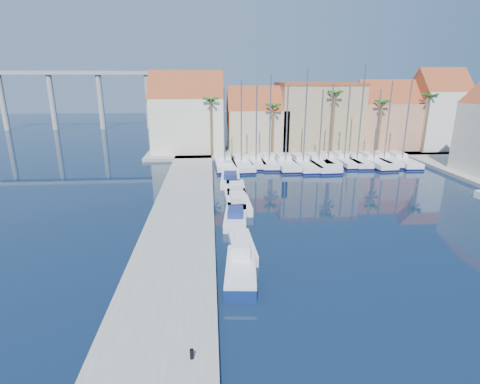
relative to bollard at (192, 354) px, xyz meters
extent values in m
plane|color=black|center=(7.21, 4.57, -0.74)|extent=(260.00, 260.00, 0.00)
cube|color=gray|center=(-1.79, 18.07, -0.49)|extent=(6.00, 77.00, 0.50)
cube|color=gray|center=(17.21, 52.57, -0.49)|extent=(54.00, 16.00, 0.50)
cylinder|color=black|center=(0.00, 0.00, 0.00)|extent=(0.19, 0.19, 0.47)
cube|color=navy|center=(2.84, 7.70, -0.30)|extent=(2.46, 5.93, 0.87)
cube|color=white|center=(2.84, 7.70, 0.23)|extent=(2.46, 5.93, 0.19)
cube|color=white|center=(2.95, 8.85, 0.76)|extent=(1.39, 1.65, 1.06)
cube|color=white|center=(3.26, 11.70, -0.34)|extent=(1.89, 5.29, 0.80)
cube|color=white|center=(3.29, 11.18, 0.36)|extent=(1.25, 1.88, 0.60)
cube|color=white|center=(3.21, 18.16, -0.34)|extent=(2.56, 6.30, 0.80)
cube|color=navy|center=(3.15, 17.55, 0.36)|extent=(1.58, 2.27, 0.60)
cube|color=white|center=(3.69, 22.56, -0.34)|extent=(2.49, 7.30, 0.80)
cube|color=white|center=(3.71, 21.84, 0.36)|extent=(1.68, 2.57, 0.60)
cube|color=white|center=(3.81, 26.77, -0.34)|extent=(2.22, 6.49, 0.80)
cube|color=white|center=(3.79, 26.13, 0.36)|extent=(1.50, 2.29, 0.60)
cube|color=white|center=(3.46, 31.67, -0.34)|extent=(2.77, 7.29, 0.80)
cube|color=navy|center=(3.41, 30.96, 0.36)|extent=(1.77, 2.60, 0.60)
cube|color=white|center=(3.43, 38.22, -0.34)|extent=(1.78, 5.18, 0.80)
cube|color=white|center=(3.44, 37.70, 0.36)|extent=(1.20, 1.83, 0.60)
cube|color=white|center=(3.07, 40.81, -0.24)|extent=(3.16, 10.74, 1.00)
cube|color=#0C0E40|center=(3.07, 40.81, -0.56)|extent=(3.22, 10.80, 0.28)
cube|color=white|center=(3.03, 41.87, 0.56)|extent=(2.05, 3.26, 0.60)
cylinder|color=slate|center=(3.09, 40.27, 5.41)|extent=(0.20, 0.20, 10.30)
cube|color=white|center=(5.47, 40.27, -0.24)|extent=(3.46, 10.49, 1.00)
cube|color=#0C0E40|center=(5.47, 40.27, -0.56)|extent=(3.53, 10.56, 0.28)
cube|color=white|center=(5.39, 41.30, 0.56)|extent=(2.11, 3.23, 0.60)
cylinder|color=slate|center=(5.51, 39.76, 5.98)|extent=(0.20, 0.20, 11.43)
cube|color=white|center=(7.79, 41.03, -0.24)|extent=(2.28, 8.12, 1.00)
cube|color=#0C0E40|center=(7.79, 41.03, -0.56)|extent=(2.34, 8.18, 0.28)
cube|color=white|center=(7.77, 41.84, 0.56)|extent=(1.52, 2.45, 0.60)
cylinder|color=slate|center=(7.80, 40.63, 5.63)|extent=(0.20, 0.20, 10.73)
cube|color=white|center=(9.78, 40.82, -0.24)|extent=(2.76, 8.86, 1.00)
cube|color=#0C0E40|center=(9.78, 40.82, -0.56)|extent=(2.82, 8.93, 0.28)
cube|color=white|center=(9.83, 41.69, 0.56)|extent=(1.74, 2.71, 0.60)
cylinder|color=slate|center=(9.76, 40.38, 6.35)|extent=(0.20, 0.20, 12.18)
cube|color=white|center=(12.09, 40.13, -0.24)|extent=(2.79, 10.43, 1.00)
cube|color=#0C0E40|center=(12.09, 40.13, -0.56)|extent=(2.85, 10.49, 0.28)
cube|color=white|center=(12.08, 41.17, 0.56)|extent=(1.92, 3.14, 0.60)
cylinder|color=slate|center=(12.09, 39.61, 5.55)|extent=(0.20, 0.20, 10.57)
cube|color=white|center=(14.63, 39.77, -0.24)|extent=(3.57, 11.37, 1.00)
cube|color=#0C0E40|center=(14.63, 39.77, -0.56)|extent=(3.63, 11.44, 0.28)
cube|color=white|center=(14.56, 40.89, 0.56)|extent=(2.24, 3.48, 0.60)
cylinder|color=slate|center=(14.66, 39.21, 6.73)|extent=(0.20, 0.20, 12.94)
cube|color=white|center=(17.00, 39.92, -0.24)|extent=(3.93, 12.13, 1.00)
cube|color=#0C0E40|center=(17.00, 39.92, -0.56)|extent=(3.99, 12.19, 0.28)
cube|color=white|center=(16.92, 41.11, 0.56)|extent=(2.42, 3.72, 0.60)
cylinder|color=slate|center=(17.04, 39.32, 5.33)|extent=(0.20, 0.20, 10.12)
cube|color=white|center=(18.94, 41.18, -0.24)|extent=(2.86, 8.99, 1.00)
cube|color=#0C0E40|center=(18.94, 41.18, -0.56)|extent=(2.92, 9.05, 0.28)
cube|color=white|center=(18.99, 42.07, 0.56)|extent=(1.78, 2.76, 0.60)
cylinder|color=slate|center=(18.91, 40.74, 5.75)|extent=(0.20, 0.20, 10.98)
cube|color=white|center=(21.41, 41.19, -0.24)|extent=(2.94, 9.63, 1.00)
cube|color=#0C0E40|center=(21.41, 41.19, -0.56)|extent=(3.01, 9.69, 0.28)
cube|color=white|center=(21.36, 42.14, 0.56)|extent=(1.87, 2.94, 0.60)
cylinder|color=slate|center=(21.43, 40.72, 5.58)|extent=(0.20, 0.20, 10.64)
cube|color=white|center=(23.21, 40.52, -0.24)|extent=(2.54, 8.86, 1.00)
cube|color=#0C0E40|center=(23.21, 40.52, -0.56)|extent=(2.60, 8.92, 0.28)
cube|color=white|center=(23.24, 41.40, 0.56)|extent=(1.68, 2.68, 0.60)
cylinder|color=slate|center=(23.20, 40.08, 7.06)|extent=(0.20, 0.20, 13.58)
cube|color=white|center=(25.64, 40.31, -0.24)|extent=(3.62, 10.74, 1.00)
cube|color=#0C0E40|center=(25.64, 40.31, -0.56)|extent=(3.69, 10.80, 0.28)
cube|color=white|center=(25.55, 41.36, 0.56)|extent=(2.18, 3.31, 0.60)
cylinder|color=slate|center=(25.68, 39.78, 5.36)|extent=(0.20, 0.20, 10.18)
cube|color=white|center=(27.66, 41.02, -0.24)|extent=(2.42, 9.26, 1.00)
cube|color=#0C0E40|center=(27.66, 41.02, -0.56)|extent=(2.48, 9.32, 0.28)
cube|color=white|center=(27.66, 41.95, 0.56)|extent=(1.69, 2.78, 0.60)
cylinder|color=slate|center=(27.66, 40.56, 5.92)|extent=(0.20, 0.20, 11.31)
cube|color=white|center=(30.12, 40.19, -0.24)|extent=(2.89, 9.79, 1.00)
cube|color=#0C0E40|center=(30.12, 40.19, -0.56)|extent=(2.95, 9.85, 0.28)
cube|color=white|center=(30.16, 41.16, 0.56)|extent=(1.88, 2.98, 0.60)
cylinder|color=slate|center=(30.10, 39.70, 5.97)|extent=(0.20, 0.20, 11.42)
cube|color=beige|center=(-2.79, 51.57, 4.26)|extent=(12.00, 9.00, 9.00)
cube|color=brown|center=(-2.79, 51.57, 8.76)|extent=(12.30, 9.00, 9.00)
cube|color=tan|center=(9.21, 51.57, 3.26)|extent=(10.00, 8.00, 7.00)
cube|color=brown|center=(9.21, 51.57, 6.76)|extent=(10.30, 8.00, 8.00)
cube|color=#997F5E|center=(20.21, 52.57, 5.26)|extent=(14.00, 10.00, 11.00)
cube|color=brown|center=(20.21, 52.57, 11.01)|extent=(14.20, 10.20, 0.50)
cube|color=tan|center=(32.21, 51.57, 3.76)|extent=(10.00, 8.00, 8.00)
cube|color=brown|center=(32.21, 51.57, 7.76)|extent=(10.30, 8.00, 8.00)
cube|color=silver|center=(41.21, 50.57, 4.76)|extent=(8.00, 8.00, 10.00)
cube|color=brown|center=(41.21, 50.57, 9.76)|extent=(8.30, 8.00, 8.00)
cylinder|color=brown|center=(1.21, 46.57, 4.26)|extent=(0.36, 0.36, 9.00)
sphere|color=#1D621C|center=(1.21, 46.57, 8.61)|extent=(2.60, 2.60, 2.60)
cylinder|color=brown|center=(11.21, 46.57, 3.76)|extent=(0.36, 0.36, 8.00)
sphere|color=#1D621C|center=(11.21, 46.57, 7.61)|extent=(2.60, 2.60, 2.60)
cylinder|color=brown|center=(21.21, 46.57, 4.76)|extent=(0.36, 0.36, 10.00)
sphere|color=#1D621C|center=(21.21, 46.57, 9.61)|extent=(2.60, 2.60, 2.60)
cylinder|color=brown|center=(29.21, 46.57, 4.01)|extent=(0.36, 0.36, 8.50)
sphere|color=#1D621C|center=(29.21, 46.57, 8.11)|extent=(2.60, 2.60, 2.60)
cylinder|color=brown|center=(37.21, 46.57, 4.51)|extent=(0.36, 0.36, 9.50)
sphere|color=#1D621C|center=(37.21, 46.57, 9.11)|extent=(2.60, 2.60, 2.60)
cube|color=#9E9E99|center=(-30.79, 86.57, 13.26)|extent=(48.00, 2.20, 0.90)
cylinder|color=#9E9E99|center=(-50.79, 86.57, 6.26)|extent=(1.40, 1.40, 14.00)
cylinder|color=#9E9E99|center=(-38.79, 86.57, 6.26)|extent=(1.40, 1.40, 14.00)
cylinder|color=#9E9E99|center=(-26.79, 86.57, 6.26)|extent=(1.40, 1.40, 14.00)
cylinder|color=#9E9E99|center=(-14.79, 86.57, 6.26)|extent=(1.40, 1.40, 14.00)
camera|label=1|loc=(1.07, -14.12, 11.89)|focal=28.00mm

